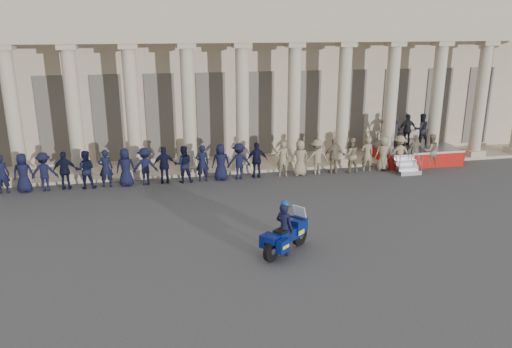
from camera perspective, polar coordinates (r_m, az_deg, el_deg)
name	(u,v)px	position (r m, az deg, el deg)	size (l,w,h in m)	color
ground	(247,237)	(17.58, -1.08, -7.18)	(90.00, 90.00, 0.00)	#3A3A3C
building	(201,69)	(30.78, -6.29, 11.86)	(40.00, 12.50, 9.00)	tan
officer_rank	(218,162)	(23.57, -4.32, 1.35)	(23.15, 0.66, 1.74)	black
reviewing_stand	(413,138)	(27.97, 17.52, 3.97)	(4.14, 4.00, 2.54)	gray
motorcycle	(286,235)	(16.22, 3.50, -6.97)	(1.85, 1.63, 1.43)	black
rider	(284,227)	(16.01, 3.27, -6.12)	(0.73, 0.77, 1.86)	black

